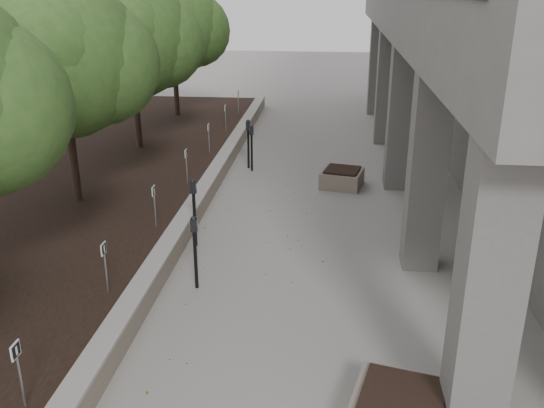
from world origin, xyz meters
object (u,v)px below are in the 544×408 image
at_px(crabapple_tree_3, 65,91).
at_px(parking_meter_2, 195,253).
at_px(crabapple_tree_4, 133,63).
at_px(parking_meter_5, 248,144).
at_px(crabapple_tree_5, 174,47).
at_px(parking_meter_4, 252,148).
at_px(parking_meter_3, 194,213).
at_px(planter_back, 342,178).

bearing_deg(crabapple_tree_3, parking_meter_2, -42.34).
distance_m(crabapple_tree_4, parking_meter_5, 4.46).
relative_size(crabapple_tree_5, parking_meter_2, 3.63).
height_order(parking_meter_4, parking_meter_5, parking_meter_5).
bearing_deg(parking_meter_3, planter_back, 52.95).
distance_m(parking_meter_2, parking_meter_5, 7.81).
xyz_separation_m(crabapple_tree_4, parking_meter_2, (3.81, -8.47, -2.37)).
bearing_deg(parking_meter_5, parking_meter_4, -60.45).
distance_m(parking_meter_3, parking_meter_5, 5.91).
distance_m(parking_meter_2, planter_back, 6.96).
height_order(crabapple_tree_4, parking_meter_4, crabapple_tree_4).
xyz_separation_m(parking_meter_2, planter_back, (2.85, 6.34, -0.49)).
bearing_deg(parking_meter_4, parking_meter_5, 108.05).
relative_size(parking_meter_2, planter_back, 1.35).
bearing_deg(parking_meter_5, crabapple_tree_5, 125.34).
distance_m(crabapple_tree_3, crabapple_tree_4, 5.00).
xyz_separation_m(crabapple_tree_3, crabapple_tree_5, (0.00, 10.00, 0.00)).
bearing_deg(crabapple_tree_4, planter_back, -17.78).
xyz_separation_m(crabapple_tree_4, planter_back, (6.65, -2.13, -2.86)).
bearing_deg(crabapple_tree_4, parking_meter_5, -10.06).
xyz_separation_m(parking_meter_4, planter_back, (2.78, -1.20, -0.47)).
height_order(parking_meter_4, planter_back, parking_meter_4).
xyz_separation_m(crabapple_tree_5, planter_back, (6.65, -7.13, -2.86)).
bearing_deg(crabapple_tree_3, parking_meter_4, 46.41).
height_order(crabapple_tree_3, parking_meter_4, crabapple_tree_3).
distance_m(parking_meter_4, planter_back, 3.06).
xyz_separation_m(parking_meter_2, parking_meter_4, (0.07, 7.54, -0.02)).
distance_m(crabapple_tree_4, planter_back, 7.55).
relative_size(crabapple_tree_3, planter_back, 4.90).
bearing_deg(parking_meter_4, crabapple_tree_5, 113.59).
relative_size(parking_meter_2, parking_meter_4, 1.03).
relative_size(parking_meter_3, parking_meter_4, 1.08).
distance_m(crabapple_tree_4, crabapple_tree_5, 5.00).
relative_size(parking_meter_4, parking_meter_5, 0.93).
distance_m(crabapple_tree_4, parking_meter_3, 7.73).
relative_size(crabapple_tree_3, parking_meter_3, 3.45).
height_order(crabapple_tree_3, parking_meter_5, crabapple_tree_3).
distance_m(crabapple_tree_3, parking_meter_4, 6.11).
distance_m(crabapple_tree_3, parking_meter_5, 6.18).
bearing_deg(crabapple_tree_3, parking_meter_3, -24.98).
height_order(crabapple_tree_5, parking_meter_2, crabapple_tree_5).
xyz_separation_m(crabapple_tree_4, parking_meter_5, (3.73, -0.66, -2.34)).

